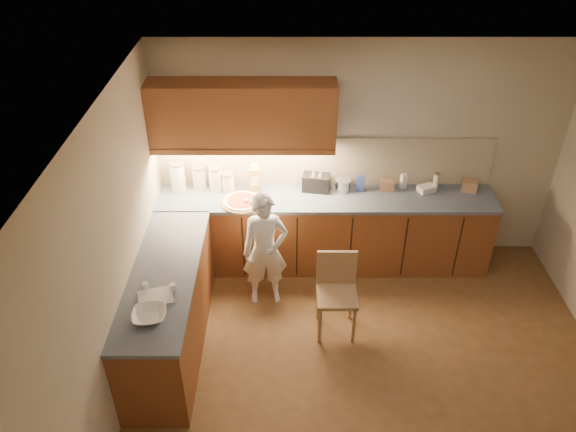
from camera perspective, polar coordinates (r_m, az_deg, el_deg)
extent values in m
plane|color=brown|center=(5.61, 8.51, -15.51)|extent=(4.50, 4.50, 0.00)
cube|color=#BCB5A0|center=(6.36, 7.26, 6.29)|extent=(4.50, 0.04, 2.60)
cube|color=#BCB5A0|center=(4.86, -17.43, -5.01)|extent=(0.04, 4.00, 2.60)
cube|color=white|center=(4.03, 11.62, 9.32)|extent=(4.50, 4.00, 0.04)
cube|color=brown|center=(6.53, 3.74, -1.61)|extent=(3.75, 0.60, 0.88)
cube|color=brown|center=(5.63, -11.95, -9.33)|extent=(0.60, 2.00, 0.88)
cube|color=#4C5A6C|center=(6.27, 3.89, 1.81)|extent=(3.77, 0.62, 0.04)
cube|color=#4C5A6C|center=(5.33, -12.53, -5.72)|extent=(0.62, 2.02, 0.04)
cube|color=black|center=(6.37, -9.97, -3.18)|extent=(0.02, 0.01, 0.80)
cube|color=black|center=(6.29, -4.57, -3.21)|extent=(0.02, 0.01, 0.80)
cube|color=black|center=(6.27, 0.92, -3.22)|extent=(0.02, 0.01, 0.80)
cube|color=black|center=(6.31, 6.38, -3.20)|extent=(0.02, 0.01, 0.80)
cube|color=black|center=(6.40, 11.73, -3.16)|extent=(0.02, 0.01, 0.80)
cube|color=black|center=(6.55, 16.88, -3.09)|extent=(0.02, 0.01, 0.80)
cube|color=#BBAE90|center=(6.36, 3.85, 5.54)|extent=(3.75, 0.02, 0.58)
cube|color=brown|center=(5.94, -4.66, 10.23)|extent=(1.95, 0.35, 0.70)
cube|color=brown|center=(5.93, -4.62, 6.45)|extent=(1.95, 0.02, 0.06)
cylinder|color=tan|center=(6.15, -4.70, 1.39)|extent=(0.46, 0.46, 0.02)
cylinder|color=#F8E5C2|center=(6.14, -4.71, 1.54)|extent=(0.40, 0.40, 0.02)
cylinder|color=#B33317|center=(6.13, -4.71, 1.62)|extent=(0.32, 0.32, 0.01)
sphere|color=white|center=(6.09, -4.23, 1.60)|extent=(0.06, 0.06, 0.06)
cylinder|color=white|center=(6.02, -3.92, 1.55)|extent=(0.07, 0.10, 0.18)
imported|color=white|center=(5.87, -2.33, -3.50)|extent=(0.52, 0.38, 1.32)
cylinder|color=tan|center=(5.67, 3.26, -11.07)|extent=(0.04, 0.04, 0.45)
cylinder|color=tan|center=(5.70, 6.71, -11.01)|extent=(0.04, 0.04, 0.45)
cylinder|color=tan|center=(5.92, 3.11, -8.75)|extent=(0.04, 0.04, 0.45)
cylinder|color=tan|center=(5.94, 6.40, -8.71)|extent=(0.04, 0.04, 0.45)
cube|color=tan|center=(5.64, 4.99, -8.08)|extent=(0.40, 0.40, 0.04)
cube|color=tan|center=(5.63, 4.97, -5.20)|extent=(0.40, 0.04, 0.40)
imported|color=white|center=(4.86, -13.90, -9.77)|extent=(0.32, 0.32, 0.07)
cylinder|color=white|center=(6.41, -11.14, 3.91)|extent=(0.16, 0.16, 0.33)
cylinder|color=gray|center=(6.33, -11.32, 5.28)|extent=(0.18, 0.18, 0.02)
cylinder|color=beige|center=(6.42, -9.00, 3.86)|extent=(0.15, 0.15, 0.26)
cylinder|color=gray|center=(6.35, -9.11, 4.96)|extent=(0.16, 0.16, 0.02)
cylinder|color=white|center=(6.35, -7.34, 3.70)|extent=(0.15, 0.15, 0.28)
cylinder|color=tan|center=(6.27, -7.44, 4.86)|extent=(0.16, 0.16, 0.02)
cylinder|color=white|center=(6.33, -6.10, 3.39)|extent=(0.14, 0.14, 0.22)
cylinder|color=tan|center=(6.27, -6.16, 4.32)|extent=(0.14, 0.14, 0.02)
cube|color=gold|center=(6.30, -3.37, 3.70)|extent=(0.12, 0.09, 0.28)
cube|color=white|center=(6.22, -3.42, 5.01)|extent=(0.07, 0.05, 0.05)
cube|color=black|center=(6.33, 2.88, 3.41)|extent=(0.33, 0.22, 0.19)
cube|color=#AEAEB3|center=(6.28, 2.56, 4.22)|extent=(0.05, 0.13, 0.00)
cube|color=#AEAEB3|center=(6.27, 3.25, 4.16)|extent=(0.05, 0.13, 0.00)
cylinder|color=silver|center=(6.36, 5.59, 3.11)|extent=(0.17, 0.17, 0.13)
cylinder|color=silver|center=(6.32, 5.62, 3.66)|extent=(0.18, 0.18, 0.01)
cube|color=#2E438A|center=(6.37, 7.35, 3.31)|extent=(0.10, 0.08, 0.18)
cube|color=#987051|center=(6.45, 10.02, 3.11)|extent=(0.17, 0.13, 0.11)
cube|color=white|center=(6.50, 11.65, 3.50)|extent=(0.07, 0.07, 0.18)
cube|color=white|center=(6.51, 13.87, 2.71)|extent=(0.22, 0.19, 0.07)
cylinder|color=white|center=(6.54, 14.79, 3.35)|extent=(0.06, 0.06, 0.20)
cylinder|color=tan|center=(6.49, 14.92, 4.15)|extent=(0.07, 0.07, 0.01)
cube|color=tan|center=(6.65, 17.96, 2.94)|extent=(0.19, 0.16, 0.13)
cube|color=silver|center=(5.04, -13.31, -8.06)|extent=(0.35, 0.31, 0.02)
cylinder|color=silver|center=(5.14, -14.30, -6.96)|extent=(0.06, 0.06, 0.07)
cylinder|color=white|center=(5.07, -11.63, -7.14)|extent=(0.06, 0.06, 0.08)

